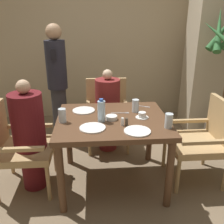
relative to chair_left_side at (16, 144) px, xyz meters
name	(u,v)px	position (x,y,z in m)	size (l,w,h in m)	color
ground_plane	(112,181)	(0.98, 0.00, -0.51)	(16.00, 16.00, 0.00)	#7A664C
wall_back	(103,36)	(0.98, 2.05, 0.89)	(8.00, 0.06, 2.80)	tan
pillar_stone	(207,42)	(2.50, 1.37, 0.84)	(0.50, 0.50, 2.70)	#BCAD8E
dining_table	(112,128)	(0.98, 0.00, 0.15)	(1.11, 0.95, 0.76)	brown
chair_left_side	(16,144)	(0.00, 0.00, 0.00)	(0.56, 0.56, 0.91)	tan
diner_in_left_chair	(29,135)	(0.14, 0.00, 0.10)	(0.32, 0.32, 1.17)	#5B1419
chair_far_side	(107,110)	(0.98, 0.90, 0.00)	(0.56, 0.56, 0.91)	tan
diner_in_far_chair	(108,110)	(0.98, 0.76, 0.06)	(0.32, 0.32, 1.10)	maroon
chair_right_side	(203,137)	(1.96, 0.00, 0.00)	(0.56, 0.56, 0.91)	tan
standing_host	(57,80)	(0.30, 1.14, 0.37)	(0.28, 0.31, 1.63)	#2D2D33
plate_main_left	(84,110)	(0.68, 0.23, 0.26)	(0.24, 0.24, 0.01)	white
plate_main_right	(93,128)	(0.78, -0.22, 0.26)	(0.24, 0.24, 0.01)	white
plate_dessert_center	(137,131)	(1.17, -0.33, 0.26)	(0.24, 0.24, 0.01)	white
teacup_with_saucer	(142,115)	(1.28, -0.01, 0.27)	(0.13, 0.13, 0.06)	white
bowl_small	(112,118)	(0.97, -0.03, 0.27)	(0.11, 0.11, 0.04)	white
water_bottle	(101,111)	(0.87, -0.07, 0.36)	(0.07, 0.07, 0.23)	silver
glass_tall_near	(136,106)	(1.24, 0.16, 0.32)	(0.07, 0.07, 0.14)	silver
glass_tall_mid	(169,121)	(1.47, -0.26, 0.32)	(0.07, 0.07, 0.14)	silver
glass_tall_far	(62,115)	(0.49, -0.05, 0.32)	(0.07, 0.07, 0.14)	silver
salt_shaker	(122,122)	(1.06, -0.18, 0.29)	(0.03, 0.03, 0.08)	white
pepper_shaker	(127,122)	(1.10, -0.18, 0.29)	(0.03, 0.03, 0.07)	#4C3D2D
fork_beside_plate	(122,113)	(1.09, 0.14, 0.25)	(0.19, 0.03, 0.00)	silver
knife_beside_plate	(142,106)	(1.34, 0.33, 0.25)	(0.18, 0.11, 0.00)	silver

